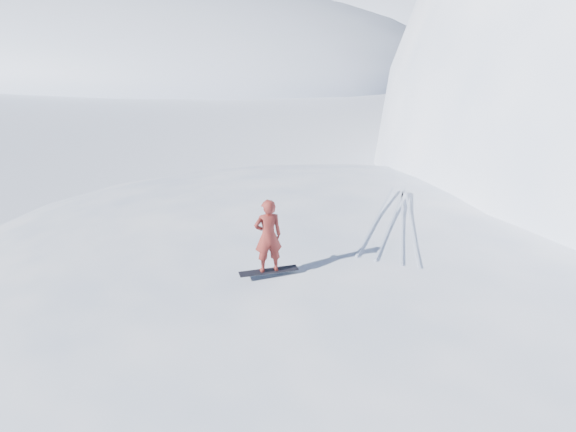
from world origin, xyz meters
The scene contains 9 objects.
ground centered at (0.00, 0.00, 0.00)m, with size 400.00×400.00×0.00m, color white.
near_ridge centered at (1.00, 3.00, 0.00)m, with size 36.00×28.00×4.80m, color white.
far_ridge_a centered at (-70.00, 60.00, 0.00)m, with size 120.00×70.00×28.00m, color white.
far_ridge_c centered at (-40.00, 110.00, 0.00)m, with size 140.00×90.00×36.00m, color white.
wind_bumps centered at (-0.56, 2.12, 0.00)m, with size 16.00×14.40×1.00m.
snowboard centered at (-3.14, -0.38, 2.41)m, with size 1.45×0.27×0.02m, color black.
snowboarder centered at (-3.14, -0.38, 3.34)m, with size 0.67×0.44×1.83m, color maroon.
vapor_plume centered at (-52.28, 46.66, 0.00)m, with size 10.68×8.55×7.48m, color white.
board_tracks centered at (-1.42, 4.37, 2.42)m, with size 2.55×5.94×0.04m.
Camera 1 is at (2.51, -9.95, 8.20)m, focal length 32.00 mm.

